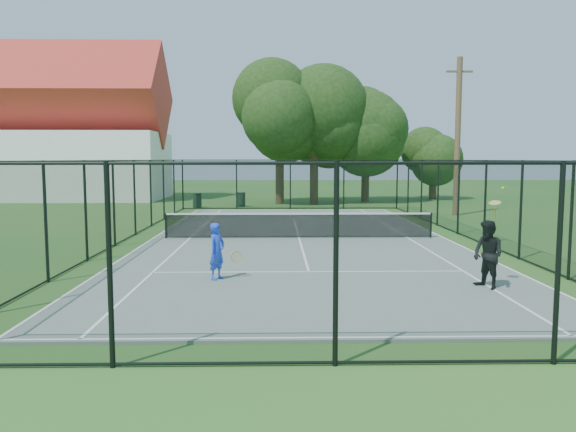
{
  "coord_description": "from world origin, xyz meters",
  "views": [
    {
      "loc": [
        -0.86,
        -20.97,
        3.03
      ],
      "look_at": [
        -0.48,
        -3.0,
        1.2
      ],
      "focal_mm": 35.0,
      "sensor_mm": 36.0,
      "label": 1
    }
  ],
  "objects_px": {
    "trash_bin_right": "(241,200)",
    "utility_pole": "(458,136)",
    "trash_bin_left": "(197,200)",
    "tennis_net": "(299,224)",
    "player_black": "(488,254)",
    "player_blue": "(217,251)"
  },
  "relations": [
    {
      "from": "trash_bin_left",
      "to": "player_blue",
      "type": "distance_m",
      "value": 21.59
    },
    {
      "from": "tennis_net",
      "to": "trash_bin_right",
      "type": "xyz_separation_m",
      "value": [
        -3.09,
        14.62,
        -0.11
      ]
    },
    {
      "from": "player_blue",
      "to": "tennis_net",
      "type": "bearing_deg",
      "value": 72.27
    },
    {
      "from": "trash_bin_left",
      "to": "player_blue",
      "type": "relative_size",
      "value": 0.65
    },
    {
      "from": "player_black",
      "to": "utility_pole",
      "type": "bearing_deg",
      "value": 74.46
    },
    {
      "from": "tennis_net",
      "to": "trash_bin_right",
      "type": "bearing_deg",
      "value": 101.95
    },
    {
      "from": "tennis_net",
      "to": "player_black",
      "type": "height_order",
      "value": "player_black"
    },
    {
      "from": "utility_pole",
      "to": "player_black",
      "type": "distance_m",
      "value": 18.34
    },
    {
      "from": "utility_pole",
      "to": "trash_bin_left",
      "type": "bearing_deg",
      "value": 160.96
    },
    {
      "from": "tennis_net",
      "to": "player_blue",
      "type": "height_order",
      "value": "player_blue"
    },
    {
      "from": "tennis_net",
      "to": "player_black",
      "type": "relative_size",
      "value": 4.34
    },
    {
      "from": "trash_bin_right",
      "to": "player_blue",
      "type": "distance_m",
      "value": 21.9
    },
    {
      "from": "tennis_net",
      "to": "trash_bin_right",
      "type": "height_order",
      "value": "tennis_net"
    },
    {
      "from": "utility_pole",
      "to": "player_black",
      "type": "xyz_separation_m",
      "value": [
        -4.83,
        -17.37,
        -3.4
      ]
    },
    {
      "from": "tennis_net",
      "to": "utility_pole",
      "type": "xyz_separation_m",
      "value": [
        8.83,
        9.0,
        3.67
      ]
    },
    {
      "from": "trash_bin_right",
      "to": "utility_pole",
      "type": "distance_m",
      "value": 13.72
    },
    {
      "from": "trash_bin_left",
      "to": "player_black",
      "type": "height_order",
      "value": "player_black"
    },
    {
      "from": "utility_pole",
      "to": "trash_bin_right",
      "type": "bearing_deg",
      "value": 154.75
    },
    {
      "from": "trash_bin_left",
      "to": "player_black",
      "type": "xyz_separation_m",
      "value": [
        9.79,
        -22.41,
        0.39
      ]
    },
    {
      "from": "trash_bin_right",
      "to": "utility_pole",
      "type": "height_order",
      "value": "utility_pole"
    },
    {
      "from": "trash_bin_right",
      "to": "player_blue",
      "type": "height_order",
      "value": "player_blue"
    },
    {
      "from": "trash_bin_left",
      "to": "trash_bin_right",
      "type": "distance_m",
      "value": 2.76
    }
  ]
}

